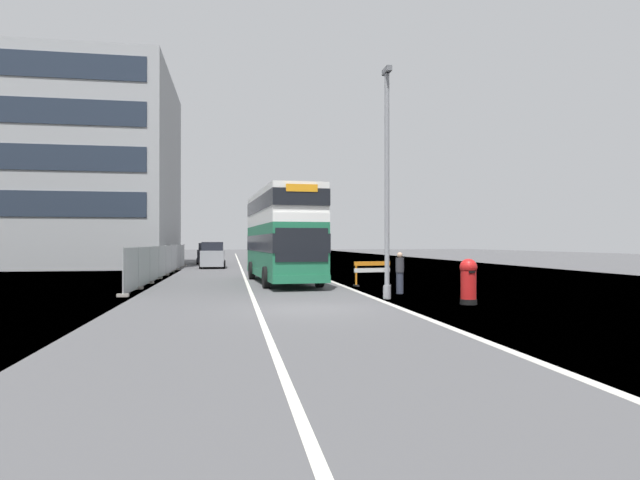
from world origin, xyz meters
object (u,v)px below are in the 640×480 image
Objects in this scene: roadworks_barrier at (372,270)px; car_oncoming_near at (213,256)px; car_receding_mid at (208,254)px; pedestrian_at_kerb at (400,273)px; red_pillar_postbox at (468,279)px; double_decker_bus at (282,234)px; lamppost_foreground at (387,190)px; car_receding_far at (259,252)px.

car_oncoming_near is at bearing 112.63° from roadworks_barrier.
pedestrian_at_kerb is (9.03, -32.36, -0.11)m from car_receding_mid.
car_oncoming_near reaches higher than red_pillar_postbox.
double_decker_bus is at bearing 116.33° from red_pillar_postbox.
car_oncoming_near is (-7.16, 25.36, -3.05)m from lamppost_foreground.
double_decker_bus is 9.29m from lamppost_foreground.
roadworks_barrier is (4.09, -2.82, -1.74)m from double_decker_bus.
roadworks_barrier is 1.11× the size of pedestrian_at_kerb.
roadworks_barrier is 0.42× the size of car_receding_mid.
car_oncoming_near is at bearing 105.78° from lamppost_foreground.
double_decker_bus is 1.26× the size of lamppost_foreground.
red_pillar_postbox is (5.32, -10.75, -1.66)m from double_decker_bus.
car_receding_mid is at bearing 107.45° from roadworks_barrier.
roadworks_barrier is at bearing 91.47° from pedestrian_at_kerb.
car_receding_mid is (-10.16, 36.34, 0.12)m from red_pillar_postbox.
double_decker_bus is at bearing -76.36° from car_oncoming_near.
car_oncoming_near is (-9.38, 27.49, 0.15)m from red_pillar_postbox.
roadworks_barrier is at bearing -34.55° from double_decker_bus.
car_oncoming_near is 1.00× the size of car_receding_far.
car_oncoming_near is 0.93× the size of car_receding_mid.
car_receding_mid is 9.23m from car_receding_far.
car_oncoming_near is at bearing -105.51° from car_receding_far.
car_oncoming_near is at bearing 108.84° from red_pillar_postbox.
lamppost_foreground is 2.06× the size of car_receding_far.
lamppost_foreground reaches higher than red_pillar_postbox.
pedestrian_at_kerb reaches higher than red_pillar_postbox.
car_oncoming_near reaches higher than pedestrian_at_kerb.
car_receding_mid is 1.08× the size of car_receding_far.
car_oncoming_near is at bearing -84.99° from car_receding_mid.
pedestrian_at_kerb is at bearing -88.53° from roadworks_barrier.
pedestrian_at_kerb is (0.10, -3.96, 0.09)m from roadworks_barrier.
pedestrian_at_kerb is at bearing -70.66° from car_oncoming_near.
car_oncoming_near is at bearing 103.64° from double_decker_bus.
red_pillar_postbox is at bearing -74.16° from pedestrian_at_kerb.
red_pillar_postbox is 0.83× the size of roadworks_barrier.
pedestrian_at_kerb is at bearing 59.52° from lamppost_foreground.
car_receding_mid is (-0.78, 8.85, -0.03)m from car_oncoming_near.
car_receding_mid is at bearing -125.22° from car_receding_far.
car_receding_far is (5.32, 7.54, 0.01)m from car_receding_mid.
double_decker_bus is 2.60× the size of car_receding_far.
car_oncoming_near reaches higher than roadworks_barrier.
double_decker_bus is 2.41× the size of car_receding_mid.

